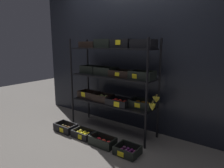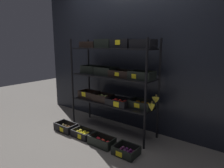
% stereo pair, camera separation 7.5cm
% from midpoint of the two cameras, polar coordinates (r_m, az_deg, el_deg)
% --- Properties ---
extents(ground_plane, '(10.00, 10.00, 0.00)m').
position_cam_midpoint_polar(ground_plane, '(3.39, -0.65, -13.17)').
color(ground_plane, '#605B56').
extents(storefront_wall, '(3.82, 0.12, 2.72)m').
position_cam_midpoint_polar(storefront_wall, '(3.41, 3.43, 10.53)').
color(storefront_wall, black).
rests_on(storefront_wall, ground_plane).
extents(display_rack, '(1.53, 0.44, 1.50)m').
position_cam_midpoint_polar(display_rack, '(3.12, -0.07, 2.43)').
color(display_rack, black).
rests_on(display_rack, ground_plane).
extents(crate_ground_kiwi, '(0.36, 0.23, 0.13)m').
position_cam_midpoint_polar(crate_ground_kiwi, '(3.44, -13.89, -12.27)').
color(crate_ground_kiwi, black).
rests_on(crate_ground_kiwi, ground_plane).
extents(crate_ground_lemon, '(0.33, 0.23, 0.11)m').
position_cam_midpoint_polar(crate_ground_lemon, '(3.19, -9.02, -14.11)').
color(crate_ground_lemon, black).
rests_on(crate_ground_lemon, ground_plane).
extents(crate_ground_apple_red, '(0.38, 0.20, 0.13)m').
position_cam_midpoint_polar(crate_ground_apple_red, '(2.92, -3.50, -16.37)').
color(crate_ground_apple_red, black).
rests_on(crate_ground_apple_red, ground_plane).
extents(crate_ground_plum, '(0.31, 0.26, 0.11)m').
position_cam_midpoint_polar(crate_ground_plum, '(2.73, 3.66, -18.79)').
color(crate_ground_plum, black).
rests_on(crate_ground_plum, ground_plane).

